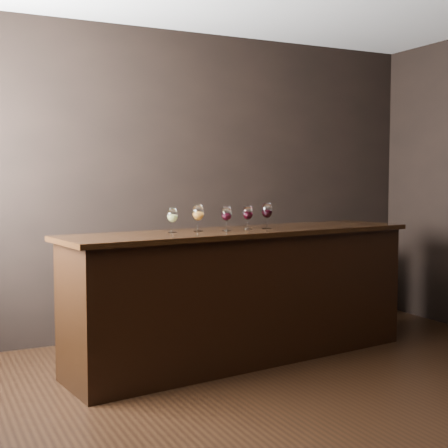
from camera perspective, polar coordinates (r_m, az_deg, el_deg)
name	(u,v)px	position (r m, az deg, el deg)	size (l,w,h in m)	color
ground	(316,411)	(4.11, 8.39, -16.52)	(5.00, 5.00, 0.00)	black
room_shell	(276,119)	(3.83, 4.80, 9.58)	(5.02, 4.52, 2.81)	black
bar_counter	(245,297)	(5.00, 1.89, -6.70)	(2.87, 0.62, 1.01)	black
bar_top	(245,232)	(4.93, 1.90, -0.73)	(2.97, 0.69, 0.04)	black
back_bar_shelf	(244,287)	(5.97, 1.83, -5.78)	(2.30, 0.40, 0.83)	black
glass_white	(172,216)	(4.67, -4.74, 0.75)	(0.08, 0.08, 0.19)	white
glass_amber	(198,213)	(4.77, -2.38, 1.00)	(0.09, 0.09, 0.21)	white
glass_red_a	(227,214)	(4.81, 0.24, 0.91)	(0.08, 0.08, 0.19)	white
glass_red_b	(248,213)	(4.95, 2.20, 1.00)	(0.08, 0.08, 0.19)	white
glass_red_c	(267,211)	(5.05, 3.95, 1.20)	(0.09, 0.09, 0.21)	white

